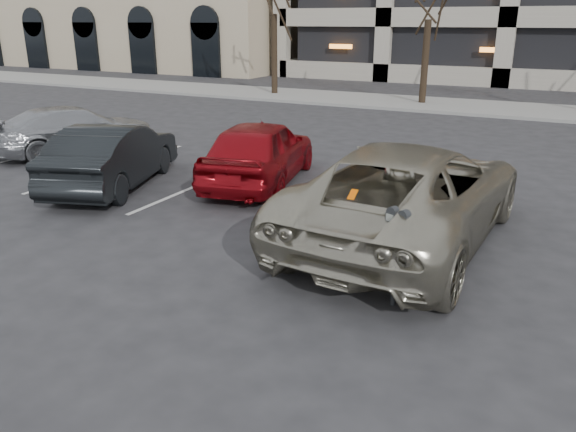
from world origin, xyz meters
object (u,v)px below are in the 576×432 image
car_red (260,151)px  car_dark (113,155)px  suv_silver (408,193)px  car_silver (76,130)px  parking_meter (397,234)px

car_red → car_dark: (-2.62, -1.66, -0.03)m
suv_silver → car_silver: size_ratio=1.37×
suv_silver → car_red: (-3.78, 1.83, -0.09)m
suv_silver → car_red: 4.20m
parking_meter → car_dark: bearing=-177.4°
car_dark → suv_silver: bearing=158.9°
car_silver → car_dark: bearing=172.5°
parking_meter → suv_silver: suv_silver is taller
car_red → car_silver: (-5.85, 0.32, -0.09)m
parking_meter → car_red: bearing=158.2°
car_red → car_dark: bearing=19.7°
suv_silver → car_silver: (-9.64, 2.16, -0.18)m
suv_silver → car_dark: size_ratio=1.43×
parking_meter → car_red: size_ratio=0.30×
car_red → car_dark: size_ratio=1.01×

